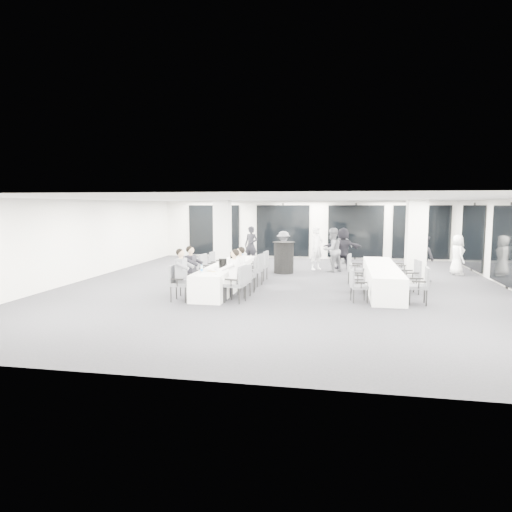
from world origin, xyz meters
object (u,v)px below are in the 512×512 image
at_px(chair_main_left_fourth, 207,267).
at_px(ice_bucket_far, 234,256).
at_px(banquet_table_main, 227,276).
at_px(cocktail_table, 284,257).
at_px(chair_side_left_far, 353,267).
at_px(chair_side_right_far, 406,267).
at_px(chair_side_right_mid, 413,275).
at_px(standing_guest_c, 283,247).
at_px(chair_main_left_mid, 199,272).
at_px(standing_guest_d, 342,245).
at_px(banquet_table_side, 382,278).
at_px(standing_guest_f, 343,245).
at_px(ice_bucket_near, 223,263).
at_px(chair_main_left_far, 216,263).
at_px(standing_guest_a, 317,245).
at_px(chair_side_left_near, 356,284).
at_px(chair_side_right_near, 421,283).
at_px(chair_main_right_second, 244,279).
at_px(chair_main_left_near, 178,281).
at_px(chair_main_left_second, 188,275).
at_px(standing_guest_e, 458,252).
at_px(standing_guest_g, 251,243).
at_px(chair_main_right_near, 238,281).
at_px(chair_main_right_far, 262,264).
at_px(chair_main_right_fourth, 256,268).
at_px(standing_guest_b, 332,247).
at_px(standing_guest_h, 424,255).
at_px(chair_side_left_mid, 355,276).

height_order(chair_main_left_fourth, ice_bucket_far, ice_bucket_far).
relative_size(banquet_table_main, cocktail_table, 4.16).
bearing_deg(chair_side_left_far, chair_side_right_far, 101.73).
distance_m(banquet_table_main, chair_side_right_mid, 5.63).
relative_size(chair_side_right_far, standing_guest_c, 0.60).
bearing_deg(chair_main_left_mid, standing_guest_d, 145.85).
relative_size(standing_guest_c, ice_bucket_far, 6.20).
bearing_deg(banquet_table_side, standing_guest_f, 104.39).
distance_m(ice_bucket_near, ice_bucket_far, 1.96).
xyz_separation_m(chair_main_left_far, standing_guest_c, (1.98, 3.45, 0.31)).
height_order(chair_side_right_mid, standing_guest_a, standing_guest_a).
bearing_deg(standing_guest_f, chair_main_left_fourth, 37.09).
height_order(chair_side_left_near, chair_side_right_near, chair_side_right_near).
xyz_separation_m(chair_main_left_far, standing_guest_d, (4.43, 4.83, 0.32)).
bearing_deg(chair_main_right_second, chair_main_left_near, 130.22).
distance_m(chair_main_left_second, standing_guest_d, 9.04).
xyz_separation_m(chair_side_right_far, standing_guest_e, (2.20, 2.67, 0.26)).
bearing_deg(cocktail_table, banquet_table_side, -41.15).
bearing_deg(chair_side_right_near, chair_side_left_near, 92.62).
xyz_separation_m(chair_main_left_second, chair_side_left_far, (4.79, 2.83, -0.01)).
distance_m(chair_side_left_far, standing_guest_g, 6.14).
bearing_deg(chair_main_right_near, chair_main_left_far, 35.31).
bearing_deg(chair_main_left_mid, chair_main_left_near, -1.21).
bearing_deg(chair_main_right_near, chair_main_left_near, 104.92).
distance_m(chair_main_right_near, chair_side_left_near, 3.19).
bearing_deg(chair_side_right_mid, chair_main_left_fourth, 74.68).
bearing_deg(standing_guest_a, chair_main_right_second, -153.60).
xyz_separation_m(chair_side_right_mid, standing_guest_f, (-2.01, 4.99, 0.39)).
relative_size(standing_guest_a, ice_bucket_far, 7.11).
relative_size(chair_main_right_second, chair_side_left_near, 1.05).
xyz_separation_m(chair_main_left_far, chair_main_right_far, (1.67, -0.06, 0.04)).
relative_size(chair_main_left_mid, standing_guest_a, 0.47).
bearing_deg(chair_main_right_far, ice_bucket_far, 123.49).
xyz_separation_m(chair_main_left_near, chair_main_right_fourth, (1.68, 2.69, 0.03)).
height_order(standing_guest_b, standing_guest_d, standing_guest_b).
relative_size(chair_side_right_near, chair_side_right_far, 0.96).
distance_m(chair_main_left_near, chair_main_right_far, 4.16).
bearing_deg(chair_side_right_far, banquet_table_side, 139.22).
distance_m(banquet_table_side, standing_guest_h, 2.57).
xyz_separation_m(chair_main_right_far, chair_side_right_near, (4.79, -3.05, -0.01)).
distance_m(chair_main_left_mid, chair_main_right_far, 2.53).
relative_size(chair_main_left_far, chair_main_right_near, 0.95).
bearing_deg(ice_bucket_far, standing_guest_a, 52.86).
distance_m(chair_main_right_second, standing_guest_b, 5.95).
bearing_deg(chair_side_left_far, chair_side_left_mid, 10.00).
relative_size(chair_main_left_near, standing_guest_e, 0.58).
bearing_deg(chair_main_right_near, standing_guest_g, 20.15).
xyz_separation_m(chair_main_right_fourth, chair_side_right_near, (4.79, -1.94, -0.03)).
distance_m(chair_side_right_mid, standing_guest_h, 2.51).
height_order(chair_main_right_far, standing_guest_a, standing_guest_a).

